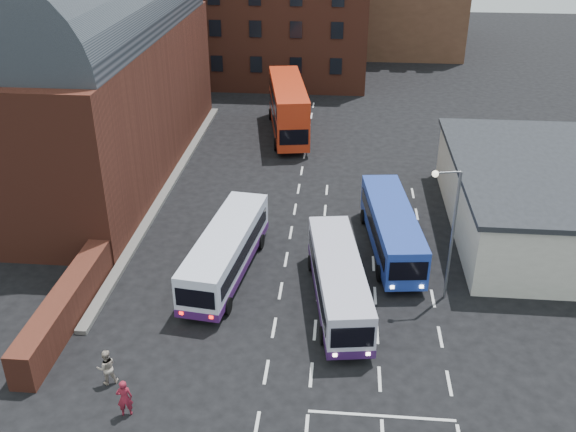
# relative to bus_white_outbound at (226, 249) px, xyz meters

# --- Properties ---
(ground) EXTENTS (180.00, 180.00, 0.00)m
(ground) POSITION_rel_bus_white_outbound_xyz_m (3.12, -6.97, -1.59)
(ground) COLOR black
(railway_station) EXTENTS (12.00, 28.00, 16.00)m
(railway_station) POSITION_rel_bus_white_outbound_xyz_m (-12.38, 14.03, 6.05)
(railway_station) COLOR #602B1E
(railway_station) RESTS_ON ground
(forecourt_wall) EXTENTS (1.20, 10.00, 1.80)m
(forecourt_wall) POSITION_rel_bus_white_outbound_xyz_m (-7.08, -4.97, -0.69)
(forecourt_wall) COLOR #602B1E
(forecourt_wall) RESTS_ON ground
(cream_building) EXTENTS (10.40, 16.40, 4.25)m
(cream_building) POSITION_rel_bus_white_outbound_xyz_m (18.12, 7.03, 0.57)
(cream_building) COLOR beige
(cream_building) RESTS_ON ground
(brick_terrace) EXTENTS (22.00, 10.00, 11.00)m
(brick_terrace) POSITION_rel_bus_white_outbound_xyz_m (-2.88, 39.03, 3.91)
(brick_terrace) COLOR brown
(brick_terrace) RESTS_ON ground
(bus_white_outbound) EXTENTS (3.46, 10.05, 2.69)m
(bus_white_outbound) POSITION_rel_bus_white_outbound_xyz_m (0.00, 0.00, 0.00)
(bus_white_outbound) COLOR silver
(bus_white_outbound) RESTS_ON ground
(bus_white_inbound) EXTENTS (3.55, 9.81, 2.62)m
(bus_white_inbound) POSITION_rel_bus_white_outbound_xyz_m (6.16, -2.34, -0.04)
(bus_white_inbound) COLOR silver
(bus_white_inbound) RESTS_ON ground
(bus_blue) EXTENTS (3.39, 10.05, 2.69)m
(bus_blue) POSITION_rel_bus_white_outbound_xyz_m (9.12, 3.38, 0.00)
(bus_blue) COLOR #213DA5
(bus_blue) RESTS_ON ground
(bus_red_double) EXTENTS (4.41, 11.52, 4.50)m
(bus_red_double) POSITION_rel_bus_white_outbound_xyz_m (1.39, 22.34, 0.81)
(bus_red_double) COLOR red
(bus_red_double) RESTS_ON ground
(street_lamp) EXTENTS (1.46, 0.48, 7.27)m
(street_lamp) POSITION_rel_bus_white_outbound_xyz_m (11.47, -1.23, 2.80)
(street_lamp) COLOR slate
(street_lamp) RESTS_ON ground
(pedestrian_red) EXTENTS (0.73, 0.58, 1.75)m
(pedestrian_red) POSITION_rel_bus_white_outbound_xyz_m (-2.26, -10.80, -0.71)
(pedestrian_red) COLOR maroon
(pedestrian_red) RESTS_ON ground
(pedestrian_beige) EXTENTS (1.02, 0.94, 1.70)m
(pedestrian_beige) POSITION_rel_bus_white_outbound_xyz_m (-3.62, -9.04, -0.74)
(pedestrian_beige) COLOR #AB9C8C
(pedestrian_beige) RESTS_ON ground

